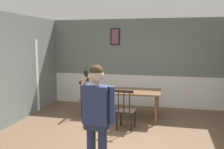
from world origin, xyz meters
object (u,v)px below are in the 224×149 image
Objects in this scene: chair_near_window at (126,110)px; chair_by_doorway at (89,99)px; dining_table at (131,94)px; person_figure at (97,113)px.

chair_near_window is 0.98× the size of chair_by_doorway.
dining_table is 1.18m from chair_by_doorway.
chair_by_doorway reaches higher than chair_near_window.
chair_by_doorway is 3.13m from person_figure.
person_figure is (-0.05, -2.90, 0.33)m from dining_table.
person_figure reaches higher than dining_table.
person_figure is at bearing -91.00° from dining_table.
chair_by_doorway is at bearing -178.82° from dining_table.
chair_near_window is at bearing -84.24° from person_figure.
dining_table is at bearing 95.40° from chair_near_window.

